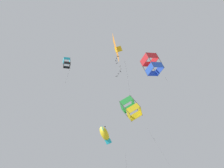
{
  "coord_description": "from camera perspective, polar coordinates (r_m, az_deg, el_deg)",
  "views": [
    {
      "loc": [
        1.67,
        24.76,
        0.5
      ],
      "look_at": [
        0.3,
        0.8,
        23.9
      ],
      "focal_mm": 48.93,
      "sensor_mm": 36.0,
      "label": 1
    }
  ],
  "objects": [
    {
      "name": "kite_delta_low_drifter",
      "position": [
        27.79,
        0.85,
        6.65
      ],
      "size": [
        1.42,
        2.53,
        6.93
      ],
      "rotation": [
        0.22,
        0.0,
        1.33
      ],
      "color": "orange"
    },
    {
      "name": "kite_box_near_right",
      "position": [
        31.95,
        3.55,
        -4.56
      ],
      "size": [
        4.05,
        3.81,
        8.7
      ],
      "rotation": [
        0.52,
        0.0,
        1.3
      ],
      "color": "green"
    },
    {
      "name": "kite_fish_mid_left",
      "position": [
        35.14,
        -1.43,
        -9.25
      ],
      "size": [
        3.36,
        3.79,
        10.48
      ],
      "rotation": [
        0.4,
        0.0,
        1.4
      ],
      "color": "yellow"
    },
    {
      "name": "kite_box_upper_right",
      "position": [
        40.12,
        -8.47,
        3.91
      ],
      "size": [
        1.18,
        1.04,
        4.82
      ],
      "rotation": [
        0.14,
        0.0,
        1.79
      ],
      "color": "#1EB2C6"
    },
    {
      "name": "kite_box_far_centre",
      "position": [
        34.24,
        7.47,
        3.66
      ],
      "size": [
        2.84,
        2.15,
        5.24
      ],
      "rotation": [
        0.37,
        0.0,
        1.93
      ],
      "color": "red"
    }
  ]
}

